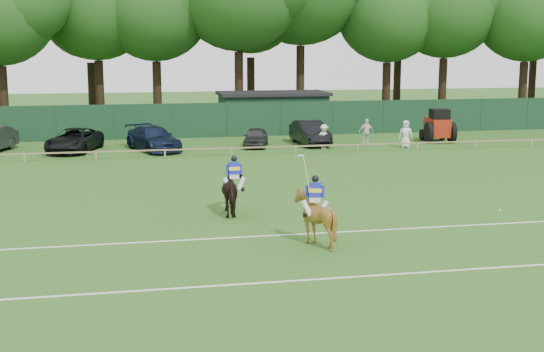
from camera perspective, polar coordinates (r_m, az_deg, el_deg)
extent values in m
plane|color=#1E4C14|center=(26.63, 0.22, -4.13)|extent=(160.00, 160.00, 0.00)
imported|color=black|center=(28.68, -2.97, -1.24)|extent=(1.00, 2.16, 1.82)
imported|color=brown|center=(24.33, 3.38, -3.29)|extent=(1.91, 2.03, 1.85)
imported|color=black|center=(47.26, -15.25, 2.73)|extent=(3.79, 5.70, 1.45)
imported|color=#101934|center=(46.75, -9.30, 2.92)|extent=(3.83, 5.66, 1.52)
imported|color=#303032|center=(47.85, -1.28, 3.05)|extent=(2.37, 3.93, 1.25)
imported|color=black|center=(48.95, 3.00, 3.40)|extent=(1.90, 4.89, 1.59)
imported|color=silver|center=(46.98, 4.10, 3.10)|extent=(1.12, 0.80, 1.58)
imported|color=silver|center=(48.71, 7.39, 3.42)|extent=(1.07, 0.49, 1.80)
imported|color=silver|center=(48.13, 10.45, 3.25)|extent=(1.01, 0.81, 1.79)
cube|color=silver|center=(28.56, -2.98, -0.01)|extent=(0.36, 0.26, 0.18)
cube|color=#1721A8|center=(28.50, -2.99, 0.62)|extent=(0.40, 0.31, 0.51)
cube|color=yellow|center=(28.51, -2.99, 0.58)|extent=(0.43, 0.29, 0.18)
sphere|color=black|center=(28.44, -3.00, 1.36)|extent=(0.25, 0.25, 0.25)
cylinder|color=silver|center=(28.60, -2.45, -0.60)|extent=(0.42, 0.33, 0.59)
cylinder|color=silver|center=(28.53, -3.48, -0.64)|extent=(0.42, 0.34, 0.59)
cube|color=silver|center=(24.19, 3.40, -1.83)|extent=(0.42, 0.35, 0.18)
cube|color=#1721A8|center=(24.13, 3.40, -1.08)|extent=(0.47, 0.41, 0.51)
cube|color=yellow|center=(24.13, 3.40, -1.13)|extent=(0.49, 0.40, 0.18)
sphere|color=black|center=(24.06, 3.41, -0.22)|extent=(0.25, 0.25, 0.25)
cylinder|color=silver|center=(24.20, 4.00, -2.56)|extent=(0.45, 0.30, 0.59)
cylinder|color=silver|center=(24.22, 2.77, -2.54)|extent=(0.40, 0.42, 0.59)
cylinder|color=tan|center=(24.08, 2.71, 0.23)|extent=(0.12, 0.63, 1.17)
sphere|color=silver|center=(30.75, 17.44, -2.57)|extent=(0.09, 0.09, 0.09)
cube|color=silver|center=(21.02, 3.55, -8.09)|extent=(60.00, 0.10, 0.01)
cube|color=silver|center=(25.68, 0.67, -4.66)|extent=(60.00, 0.10, 0.01)
cube|color=#997F5B|center=(44.02, -4.50, 2.16)|extent=(62.00, 0.08, 0.08)
cube|color=#14351E|center=(52.80, -5.70, 4.36)|extent=(92.00, 0.04, 2.50)
cube|color=#14331E|center=(56.63, 0.06, 4.96)|extent=(8.00, 4.00, 2.80)
cube|color=black|center=(56.51, 0.06, 6.49)|extent=(8.40, 4.40, 0.24)
cube|color=maroon|center=(51.61, 12.83, 3.75)|extent=(1.47, 2.41, 1.25)
cube|color=black|center=(51.17, 13.01, 4.66)|extent=(1.27, 1.35, 0.86)
cylinder|color=black|center=(50.76, 12.18, 3.34)|extent=(0.43, 1.46, 1.44)
cylinder|color=black|center=(51.28, 13.92, 3.34)|extent=(0.43, 1.46, 1.44)
cylinder|color=black|center=(52.37, 11.73, 3.19)|extent=(0.36, 0.79, 0.77)
cylinder|color=black|center=(52.82, 13.22, 3.20)|extent=(0.36, 0.79, 0.77)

